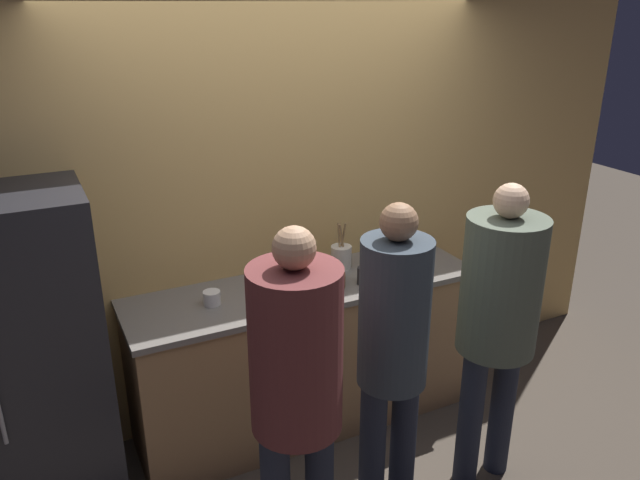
# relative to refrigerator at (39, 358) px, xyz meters

# --- Properties ---
(ground_plane) EXTENTS (14.00, 14.00, 0.00)m
(ground_plane) POSITION_rel_refrigerator_xyz_m (1.45, -0.34, -0.85)
(ground_plane) COLOR #4C4238
(wall_back) EXTENTS (5.20, 0.06, 2.60)m
(wall_back) POSITION_rel_refrigerator_xyz_m (1.45, 0.33, 0.45)
(wall_back) COLOR #E0B266
(wall_back) RESTS_ON ground_plane
(counter) EXTENTS (2.10, 0.65, 0.95)m
(counter) POSITION_rel_refrigerator_xyz_m (1.45, 0.02, -0.38)
(counter) COLOR #9E754C
(counter) RESTS_ON ground_plane
(refrigerator) EXTENTS (0.62, 0.64, 1.70)m
(refrigerator) POSITION_rel_refrigerator_xyz_m (0.00, 0.00, 0.00)
(refrigerator) COLOR #232328
(refrigerator) RESTS_ON ground_plane
(person_left) EXTENTS (0.39, 0.39, 1.72)m
(person_left) POSITION_rel_refrigerator_xyz_m (0.95, -1.00, 0.20)
(person_left) COLOR #232838
(person_left) RESTS_ON ground_plane
(person_center) EXTENTS (0.33, 0.33, 1.70)m
(person_center) POSITION_rel_refrigerator_xyz_m (1.49, -0.89, 0.15)
(person_center) COLOR #232838
(person_center) RESTS_ON ground_plane
(person_right) EXTENTS (0.40, 0.40, 1.70)m
(person_right) POSITION_rel_refrigerator_xyz_m (2.13, -0.88, 0.20)
(person_right) COLOR #232838
(person_right) RESTS_ON ground_plane
(fruit_bowl) EXTENTS (0.38, 0.38, 0.11)m
(fruit_bowl) POSITION_rel_refrigerator_xyz_m (1.49, -0.03, 0.13)
(fruit_bowl) COLOR brown
(fruit_bowl) RESTS_ON counter
(utensil_crock) EXTENTS (0.13, 0.13, 0.29)m
(utensil_crock) POSITION_rel_refrigerator_xyz_m (1.76, 0.13, 0.17)
(utensil_crock) COLOR silver
(utensil_crock) RESTS_ON counter
(bottle_dark) EXTENTS (0.07, 0.07, 0.16)m
(bottle_dark) POSITION_rel_refrigerator_xyz_m (2.12, -0.19, 0.16)
(bottle_dark) COLOR #333338
(bottle_dark) RESTS_ON counter
(cup_white) EXTENTS (0.09, 0.09, 0.08)m
(cup_white) POSITION_rel_refrigerator_xyz_m (0.89, -0.00, 0.13)
(cup_white) COLOR white
(cup_white) RESTS_ON counter
(cup_black) EXTENTS (0.07, 0.07, 0.10)m
(cup_black) POSITION_rel_refrigerator_xyz_m (1.76, -0.14, 0.15)
(cup_black) COLOR #28282D
(cup_black) RESTS_ON counter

